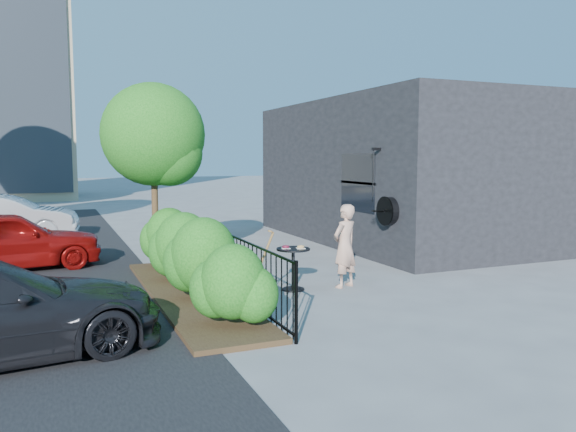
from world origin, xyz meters
name	(u,v)px	position (x,y,z in m)	size (l,w,h in m)	color
ground	(305,285)	(0.00, 0.00, 0.00)	(120.00, 120.00, 0.00)	gray
shop_building	(410,171)	(5.50, 4.50, 2.00)	(6.22, 9.00, 4.00)	black
fence	(228,262)	(-1.50, 0.00, 0.56)	(0.05, 6.05, 1.10)	black
planting_bed	(190,294)	(-2.20, 0.00, 0.04)	(1.30, 6.00, 0.08)	#382616
shrubs	(194,256)	(-2.10, 0.10, 0.70)	(1.10, 5.60, 1.24)	#155A14
patio_tree	(157,141)	(-2.24, 2.76, 2.76)	(2.20, 2.20, 3.94)	#3F2B19
cafe_table	(293,261)	(-0.35, -0.26, 0.53)	(0.61, 0.61, 0.82)	black
woman	(345,246)	(0.63, -0.40, 0.78)	(0.57, 0.37, 1.56)	tan
shovel	(259,271)	(-1.25, -0.91, 0.55)	(0.48, 0.16, 1.25)	brown
car_red	(7,241)	(-5.27, 3.77, 0.65)	(1.53, 3.80, 1.29)	#A00F0D
car_silver	(6,217)	(-5.63, 8.86, 0.66)	(1.39, 4.00, 1.32)	#B5B4BA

